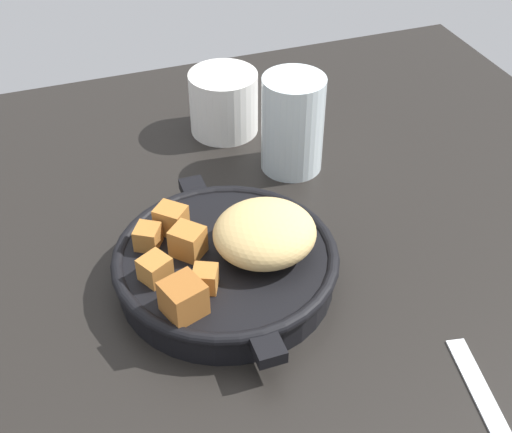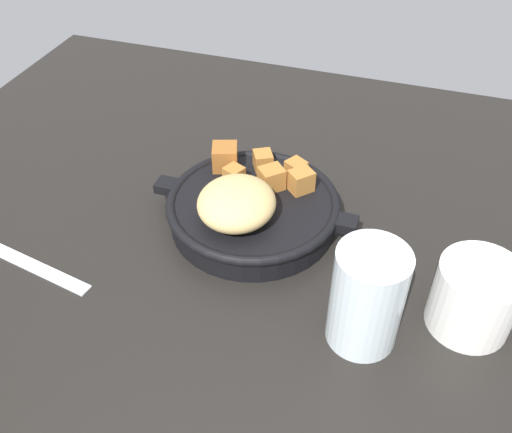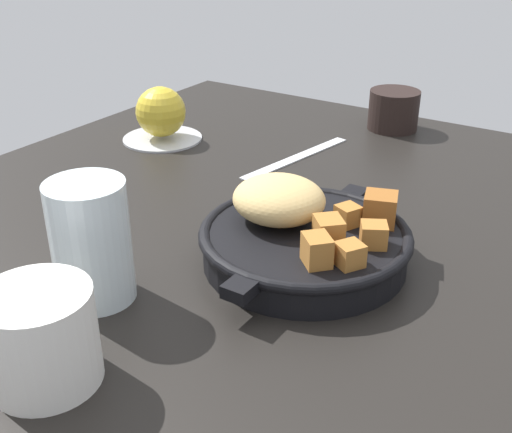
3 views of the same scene
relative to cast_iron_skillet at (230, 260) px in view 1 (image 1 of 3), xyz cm
name	(u,v)px [view 1 (image 1 of 3)]	position (x,y,z in cm)	size (l,w,h in cm)	color
ground_plane	(282,304)	(3.25, 3.91, -3.94)	(94.17, 90.68, 2.40)	black
cast_iron_skillet	(230,260)	(0.00, 0.00, 0.00)	(24.94, 20.68, 7.77)	black
water_glass_tall	(293,124)	(-15.53, 12.29, 2.81)	(6.92, 6.92, 11.11)	silver
ceramic_mug_white	(224,103)	(-25.43, 7.42, 1.04)	(8.22, 8.22, 7.57)	silver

